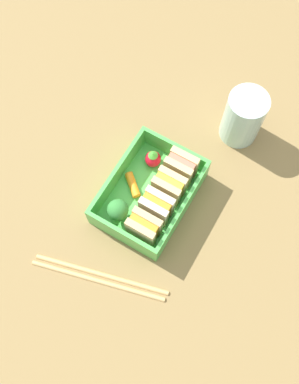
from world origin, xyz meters
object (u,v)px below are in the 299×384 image
object	(u,v)px
sandwich_left	(181,167)
carrot_stick_far_left	(132,186)
sandwich_center	(157,207)
sandwich_center_right	(144,227)
sandwich_center_left	(169,187)
chopstick_pair	(98,276)
strawberry_far_left	(153,159)
drinking_glass	(243,117)
broccoli_floret	(118,210)

from	to	relation	value
sandwich_left	carrot_stick_far_left	distance (cm)	8.08
sandwich_center	sandwich_center_right	distance (cm)	3.68
carrot_stick_far_left	sandwich_center_left	bearing A→B (deg)	111.08
sandwich_center_right	chopstick_pair	distance (cm)	10.02
sandwich_left	strawberry_far_left	size ratio (longest dim) A/B	1.66
carrot_stick_far_left	drinking_glass	world-z (taller)	drinking_glass
sandwich_center	broccoli_floret	distance (cm)	5.73
chopstick_pair	drinking_glass	distance (cm)	33.34
sandwich_center_left	broccoli_floret	xyz separation A→B (cm)	(7.07, -4.62, 0.15)
sandwich_center	sandwich_center_right	bearing A→B (deg)	0.00
carrot_stick_far_left	broccoli_floret	world-z (taller)	broccoli_floret
sandwich_left	drinking_glass	xyz separation A→B (cm)	(-12.21, 4.47, 0.91)
sandwich_center_left	carrot_stick_far_left	distance (cm)	6.05
sandwich_center	sandwich_center_left	bearing A→B (deg)	180.00
broccoli_floret	drinking_glass	xyz separation A→B (cm)	(-22.96, 9.09, 0.76)
strawberry_far_left	sandwich_center_right	bearing A→B (deg)	23.75
sandwich_left	sandwich_center	distance (cm)	7.36
strawberry_far_left	carrot_stick_far_left	world-z (taller)	strawberry_far_left
strawberry_far_left	drinking_glass	bearing A→B (deg)	143.90
sandwich_center	broccoli_floret	world-z (taller)	sandwich_center
sandwich_center	broccoli_floret	bearing A→B (deg)	-53.79
strawberry_far_left	broccoli_floret	xyz separation A→B (cm)	(10.39, 0.08, 1.37)
sandwich_left	sandwich_center_left	size ratio (longest dim) A/B	1.00
sandwich_center_left	sandwich_center_right	size ratio (longest dim) A/B	1.00
sandwich_center_left	sandwich_center_right	xyz separation A→B (cm)	(7.36, 0.00, 0.00)
sandwich_center_left	broccoli_floret	distance (cm)	8.45
sandwich_left	sandwich_center_right	distance (cm)	11.05
sandwich_center	sandwich_center_right	xyz separation A→B (cm)	(3.68, 0.00, 0.00)
sandwich_center_left	drinking_glass	world-z (taller)	drinking_glass
chopstick_pair	carrot_stick_far_left	bearing A→B (deg)	-169.37
strawberry_far_left	broccoli_floret	world-z (taller)	broccoli_floret
sandwich_center	drinking_glass	distance (cm)	20.10
sandwich_left	broccoli_floret	size ratio (longest dim) A/B	1.16
chopstick_pair	sandwich_left	bearing A→B (deg)	172.49
sandwich_center_right	strawberry_far_left	world-z (taller)	sandwich_center_right
sandwich_center_left	broccoli_floret	bearing A→B (deg)	-33.19
sandwich_center_left	carrot_stick_far_left	bearing A→B (deg)	-68.92
strawberry_far_left	chopstick_pair	xyz separation A→B (cm)	(19.71, 2.05, -2.26)
carrot_stick_far_left	drinking_glass	bearing A→B (deg)	151.36
sandwich_left	chopstick_pair	bearing A→B (deg)	-7.51
carrot_stick_far_left	broccoli_floret	distance (cm)	5.49
sandwich_center_left	strawberry_far_left	xyz separation A→B (cm)	(-3.32, -4.70, -1.22)
sandwich_left	carrot_stick_far_left	xyz separation A→B (cm)	(5.74, -5.34, -1.97)
drinking_glass	sandwich_center_left	bearing A→B (deg)	-15.70
sandwich_center_right	sandwich_center_left	bearing A→B (deg)	180.00
strawberry_far_left	carrot_stick_far_left	bearing A→B (deg)	-6.74
carrot_stick_far_left	broccoli_floret	bearing A→B (deg)	8.10
chopstick_pair	sandwich_center_left	bearing A→B (deg)	170.83
sandwich_center_left	sandwich_center	bearing A→B (deg)	0.00
sandwich_left	strawberry_far_left	world-z (taller)	sandwich_left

